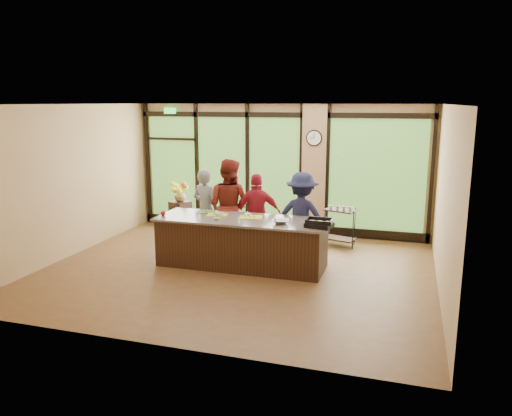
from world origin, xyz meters
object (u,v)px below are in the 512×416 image
Objects in this scene: roasting_pan at (319,225)px; cook_right at (302,216)px; cook_left at (206,210)px; flower_stand at (181,218)px; island_base at (242,243)px; bar_cart at (340,222)px.

cook_right is at bearing 130.00° from roasting_pan.
cook_left is at bearing 0.97° from cook_right.
cook_right is (2.03, -0.05, 0.01)m from cook_left.
cook_right is 1.11m from roasting_pan.
cook_left is 2.17× the size of flower_stand.
island_base is 1.39m from cook_left.
cook_left is 3.88× the size of roasting_pan.
bar_cart is at bearing 49.85° from island_base.
cook_left reaches higher than roasting_pan.
flower_stand is (-1.04, 0.95, -0.46)m from cook_left.
roasting_pan is (2.55, -1.03, 0.10)m from cook_left.
island_base is 3.94× the size of flower_stand.
cook_left reaches higher than flower_stand.
cook_right reaches higher than flower_stand.
roasting_pan is 2.14m from bar_cart.
island_base is 1.81× the size of cook_left.
bar_cart is (3.68, 0.12, 0.14)m from flower_stand.
island_base is at bearing -17.40° from flower_stand.
flower_stand is (-3.07, 0.99, -0.47)m from cook_right.
roasting_pan is 0.50× the size of bar_cart.
bar_cart is (0.09, 2.10, -0.43)m from roasting_pan.
cook_right is at bearing 4.60° from flower_stand.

